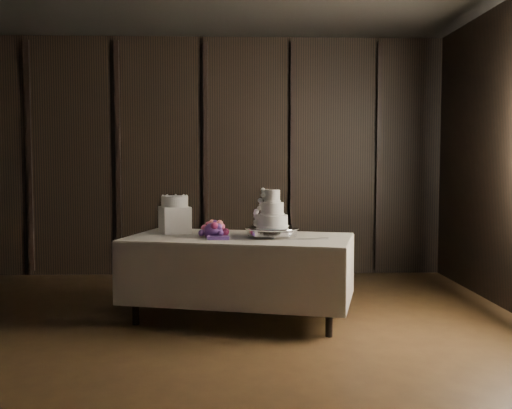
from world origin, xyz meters
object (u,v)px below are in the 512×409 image
(wedding_cake, at_px, (269,213))
(small_cake, at_px, (175,201))
(display_table, at_px, (240,274))
(bouquet, at_px, (213,230))
(cake_stand, at_px, (272,232))
(box_pedestal, at_px, (175,220))

(wedding_cake, distance_m, small_cake, 0.96)
(display_table, xyz_separation_m, bouquet, (-0.23, -0.08, 0.41))
(display_table, height_order, wedding_cake, wedding_cake)
(cake_stand, distance_m, small_cake, 1.01)
(bouquet, bearing_deg, display_table, 18.89)
(display_table, bearing_deg, small_cake, 168.18)
(bouquet, distance_m, small_cake, 0.59)
(bouquet, height_order, small_cake, small_cake)
(display_table, distance_m, box_pedestal, 0.83)
(display_table, distance_m, small_cake, 0.94)
(box_pedestal, xyz_separation_m, small_cake, (0.00, 0.00, 0.18))
(cake_stand, xyz_separation_m, wedding_cake, (-0.02, -0.01, 0.18))
(wedding_cake, bearing_deg, box_pedestal, 158.21)
(wedding_cake, distance_m, bouquet, 0.52)
(small_cake, bearing_deg, display_table, -26.26)
(wedding_cake, relative_size, small_cake, 1.32)
(wedding_cake, height_order, box_pedestal, wedding_cake)
(cake_stand, bearing_deg, bouquet, -178.85)
(wedding_cake, xyz_separation_m, bouquet, (-0.50, 0.00, -0.16))
(display_table, relative_size, small_cake, 8.62)
(box_pedestal, distance_m, small_cake, 0.18)
(wedding_cake, bearing_deg, bouquet, -178.53)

